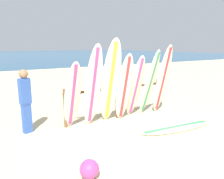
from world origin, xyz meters
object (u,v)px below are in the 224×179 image
at_px(beach_ball, 89,169).
at_px(surfboard_leaning_far_right, 163,79).
at_px(surfboard_leaning_center, 124,88).
at_px(surfboard_lying_on_sand, 177,127).
at_px(surfboard_leaning_center_right, 136,87).
at_px(beachgoer_standing, 25,99).
at_px(surfboard_rack, 117,95).
at_px(surfboard_leaning_far_left, 72,96).
at_px(surfboard_leaning_left, 93,87).
at_px(surfboard_leaning_center_left, 111,82).
at_px(surfboard_leaning_right, 150,83).

bearing_deg(beach_ball, surfboard_leaning_far_right, 29.86).
bearing_deg(surfboard_leaning_center, surfboard_lying_on_sand, -56.41).
bearing_deg(surfboard_leaning_center_right, beachgoer_standing, 172.16).
bearing_deg(surfboard_rack, surfboard_leaning_far_left, -170.63).
distance_m(surfboard_rack, surfboard_leaning_left, 1.23).
xyz_separation_m(surfboard_leaning_far_left, surfboard_leaning_center_right, (2.16, -0.03, 0.05)).
xyz_separation_m(surfboard_rack, surfboard_leaning_center, (0.01, -0.42, 0.31)).
height_order(surfboard_leaning_center_right, surfboard_lying_on_sand, surfboard_leaning_center_right).
distance_m(surfboard_leaning_center, surfboard_lying_on_sand, 1.92).
distance_m(surfboard_leaning_center_left, surfboard_leaning_center, 0.56).
relative_size(surfboard_rack, surfboard_leaning_right, 1.62).
bearing_deg(surfboard_leaning_right, surfboard_leaning_center_left, -176.92).
bearing_deg(surfboard_leaning_far_left, surfboard_rack, 9.37).
xyz_separation_m(surfboard_rack, surfboard_leaning_center_left, (-0.50, -0.44, 0.52)).
xyz_separation_m(surfboard_leaning_far_left, surfboard_lying_on_sand, (2.53, -1.50, -0.94)).
height_order(surfboard_leaning_far_right, surfboard_lying_on_sand, surfboard_leaning_far_right).
distance_m(surfboard_leaning_left, surfboard_lying_on_sand, 2.66).
bearing_deg(surfboard_leaning_far_right, beach_ball, -150.14).
height_order(surfboard_lying_on_sand, beach_ball, beach_ball).
xyz_separation_m(surfboard_rack, beach_ball, (-2.27, -2.64, -0.58)).
bearing_deg(surfboard_leaning_right, surfboard_leaning_far_right, -5.79).
height_order(beachgoer_standing, beach_ball, beachgoer_standing).
distance_m(surfboard_leaning_far_left, surfboard_lying_on_sand, 3.09).
height_order(surfboard_leaning_far_right, beach_ball, surfboard_leaning_far_right).
xyz_separation_m(surfboard_rack, surfboard_leaning_far_right, (1.61, -0.41, 0.44)).
relative_size(surfboard_leaning_center, beach_ball, 5.98).
relative_size(surfboard_leaning_far_left, surfboard_leaning_center_right, 0.95).
bearing_deg(surfboard_lying_on_sand, surfboard_leaning_far_right, 62.60).
bearing_deg(surfboard_rack, surfboard_leaning_center_left, -138.65).
bearing_deg(surfboard_leaning_left, surfboard_leaning_far_left, 164.96).
relative_size(surfboard_leaning_center_right, beach_ball, 5.78).
distance_m(surfboard_leaning_center_right, beach_ball, 3.74).
relative_size(surfboard_lying_on_sand, beach_ball, 6.73).
xyz_separation_m(surfboard_leaning_right, surfboard_leaning_far_right, (0.53, -0.05, 0.08)).
height_order(surfboard_leaning_center_left, beach_ball, surfboard_leaning_center_left).
distance_m(surfboard_leaning_far_left, surfboard_leaning_left, 0.62).
bearing_deg(surfboard_leaning_center_left, surfboard_lying_on_sand, -43.31).
height_order(surfboard_leaning_right, beachgoer_standing, surfboard_leaning_right).
bearing_deg(surfboard_leaning_left, surfboard_rack, 21.44).
relative_size(surfboard_leaning_far_left, beach_ball, 5.50).
relative_size(surfboard_leaning_center, surfboard_leaning_center_right, 1.03).
distance_m(surfboard_leaning_center_left, surfboard_leaning_center_right, 1.07).
relative_size(surfboard_leaning_center_left, beach_ball, 7.20).
bearing_deg(surfboard_leaning_far_left, surfboard_leaning_right, -1.83).
height_order(surfboard_leaning_left, surfboard_leaning_center_right, surfboard_leaning_left).
height_order(surfboard_leaning_center_left, surfboard_leaning_far_right, surfboard_leaning_center_left).
bearing_deg(surfboard_leaning_far_left, surfboard_lying_on_sand, -30.61).
xyz_separation_m(surfboard_leaning_right, beachgoer_standing, (-3.87, 0.51, -0.16)).
relative_size(surfboard_leaning_far_left, beachgoer_standing, 1.13).
bearing_deg(surfboard_leaning_right, surfboard_leaning_far_left, 178.17).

